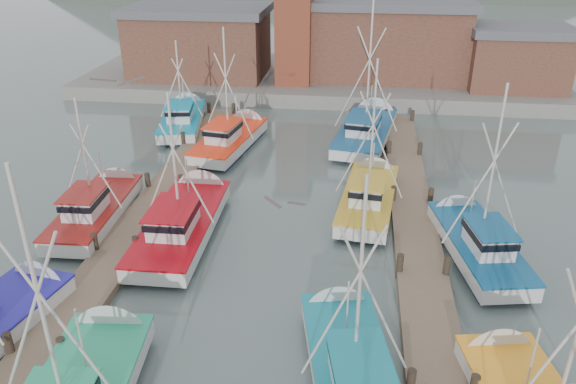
# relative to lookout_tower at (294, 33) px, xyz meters

# --- Properties ---
(ground) EXTENTS (260.00, 260.00, 0.00)m
(ground) POSITION_rel_lookout_tower_xyz_m (2.00, -33.00, -5.55)
(ground) COLOR #4F5E5A
(ground) RESTS_ON ground
(dock_left) EXTENTS (2.30, 46.00, 1.50)m
(dock_left) POSITION_rel_lookout_tower_xyz_m (-5.00, -28.96, -5.34)
(dock_left) COLOR brown
(dock_left) RESTS_ON ground
(dock_right) EXTENTS (2.30, 46.00, 1.50)m
(dock_right) POSITION_rel_lookout_tower_xyz_m (9.00, -28.96, -5.34)
(dock_right) COLOR brown
(dock_right) RESTS_ON ground
(quay) EXTENTS (44.00, 16.00, 1.20)m
(quay) POSITION_rel_lookout_tower_xyz_m (2.00, 4.00, -4.95)
(quay) COLOR gray
(quay) RESTS_ON ground
(shed_left) EXTENTS (12.72, 8.48, 6.20)m
(shed_left) POSITION_rel_lookout_tower_xyz_m (-9.00, 2.00, -1.21)
(shed_left) COLOR brown
(shed_left) RESTS_ON quay
(shed_center) EXTENTS (14.84, 9.54, 6.90)m
(shed_center) POSITION_rel_lookout_tower_xyz_m (8.00, 4.00, -0.86)
(shed_center) COLOR brown
(shed_center) RESTS_ON quay
(shed_right) EXTENTS (8.48, 6.36, 5.20)m
(shed_right) POSITION_rel_lookout_tower_xyz_m (19.00, 1.00, -1.71)
(shed_right) COLOR brown
(shed_right) RESTS_ON quay
(lookout_tower) EXTENTS (3.60, 3.60, 8.50)m
(lookout_tower) POSITION_rel_lookout_tower_xyz_m (0.00, 0.00, 0.00)
(lookout_tower) COLOR brown
(lookout_tower) RESTS_ON quay
(boat_5) EXTENTS (4.26, 8.91, 8.71)m
(boat_5) POSITION_rel_lookout_tower_xyz_m (6.01, -34.42, -4.87)
(boat_5) COLOR #101D36
(boat_5) RESTS_ON ground
(boat_8) EXTENTS (3.46, 9.75, 8.36)m
(boat_8) POSITION_rel_lookout_tower_xyz_m (-2.52, -25.27, -4.87)
(boat_8) COLOR #101D36
(boat_8) RESTS_ON ground
(boat_9) EXTENTS (3.56, 8.73, 8.97)m
(boat_9) POSITION_rel_lookout_tower_xyz_m (6.69, -21.21, -4.87)
(boat_9) COLOR #101D36
(boat_9) RESTS_ON ground
(boat_10) EXTENTS (3.10, 8.42, 7.43)m
(boat_10) POSITION_rel_lookout_tower_xyz_m (-7.40, -24.46, -4.87)
(boat_10) COLOR #101D36
(boat_10) RESTS_ON ground
(boat_11) EXTENTS (4.00, 8.54, 9.05)m
(boat_11) POSITION_rel_lookout_tower_xyz_m (11.57, -25.53, -4.87)
(boat_11) COLOR #101D36
(boat_11) RESTS_ON ground
(boat_12) EXTENTS (4.08, 9.19, 9.03)m
(boat_12) POSITION_rel_lookout_tower_xyz_m (-2.70, -13.32, -4.87)
(boat_12) COLOR #101D36
(boat_12) RESTS_ON ground
(boat_13) EXTENTS (4.80, 10.66, 11.02)m
(boat_13) POSITION_rel_lookout_tower_xyz_m (6.56, -10.39, -4.86)
(boat_13) COLOR #101D36
(boat_13) RESTS_ON ground
(boat_14) EXTENTS (4.19, 9.22, 7.40)m
(boat_14) POSITION_rel_lookout_tower_xyz_m (-7.34, -9.53, -4.87)
(boat_14) COLOR #101D36
(boat_14) RESTS_ON ground
(gull_near) EXTENTS (1.49, 0.65, 0.24)m
(gull_near) POSITION_rel_lookout_tower_xyz_m (-0.85, -34.56, 4.67)
(gull_near) COLOR gray
(gull_near) RESTS_ON ground
(gull_far) EXTENTS (1.48, 0.65, 0.24)m
(gull_far) POSITION_rel_lookout_tower_xyz_m (3.60, -32.95, 0.35)
(gull_far) COLOR gray
(gull_far) RESTS_ON ground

